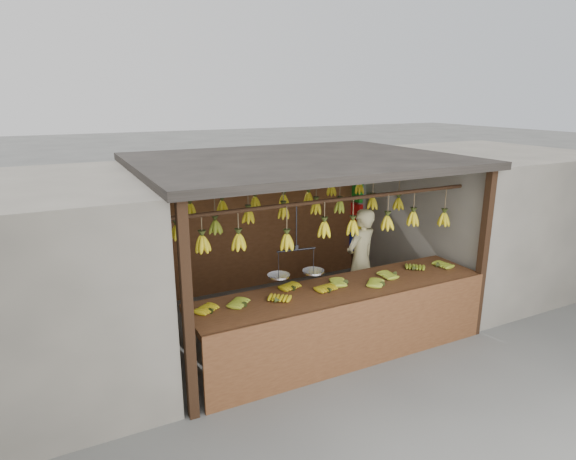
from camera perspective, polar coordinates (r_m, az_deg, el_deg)
ground at (r=7.25m, az=1.09°, el=-10.52°), size 80.00×80.00×0.00m
stall at (r=6.91m, az=-0.11°, el=5.42°), size 4.30×3.30×2.40m
neighbor_left at (r=6.13m, az=-30.36°, el=-6.14°), size 3.00×3.00×2.30m
neighbor_right at (r=9.03m, az=21.78°, el=1.40°), size 3.00×3.00×2.30m
counter at (r=6.01m, az=7.08°, el=-8.82°), size 3.87×0.88×0.96m
hanging_bananas at (r=6.69m, az=1.24°, el=2.01°), size 3.64×2.24×0.40m
balance_scale at (r=5.73m, az=0.98°, el=-4.72°), size 0.69×0.32×0.86m
vendor at (r=7.39m, az=8.60°, el=-3.50°), size 0.67×0.54×1.59m
bag_bundles at (r=8.95m, az=8.08°, el=1.26°), size 0.08×0.26×1.27m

